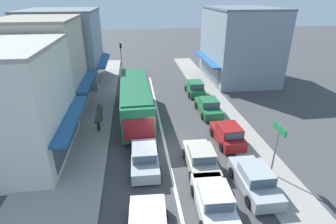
{
  "coord_description": "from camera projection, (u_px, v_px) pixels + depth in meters",
  "views": [
    {
      "loc": [
        -1.97,
        -16.25,
        10.48
      ],
      "look_at": [
        0.66,
        3.87,
        1.2
      ],
      "focal_mm": 28.0,
      "sensor_mm": 36.0,
      "label": 1
    }
  ],
  "objects": [
    {
      "name": "ground_plane",
      "position": [
        166.0,
        149.0,
        19.24
      ],
      "size": [
        140.0,
        140.0,
        0.0
      ],
      "primitive_type": "plane",
      "color": "#3F3F42"
    },
    {
      "name": "lane_centre_line",
      "position": [
        160.0,
        124.0,
        22.85
      ],
      "size": [
        0.2,
        28.0,
        0.01
      ],
      "primitive_type": "cube",
      "color": "silver",
      "rests_on": "ground"
    },
    {
      "name": "sidewalk_left",
      "position": [
        84.0,
        118.0,
        23.82
      ],
      "size": [
        5.2,
        44.0,
        0.14
      ],
      "primitive_type": "cube",
      "color": "gray",
      "rests_on": "ground"
    },
    {
      "name": "kerb_right",
      "position": [
        222.0,
        111.0,
        25.36
      ],
      "size": [
        2.8,
        44.0,
        0.12
      ],
      "primitive_type": "cube",
      "color": "gray",
      "rests_on": "ground"
    },
    {
      "name": "shopfront_corner_near",
      "position": [
        9.0,
        105.0,
        16.93
      ],
      "size": [
        7.65,
        8.36,
        7.73
      ],
      "color": "silver",
      "rests_on": "ground"
    },
    {
      "name": "shopfront_mid_block",
      "position": [
        45.0,
        66.0,
        24.18
      ],
      "size": [
        7.32,
        7.58,
        8.52
      ],
      "color": "beige",
      "rests_on": "ground"
    },
    {
      "name": "shopfront_far_end",
      "position": [
        66.0,
        48.0,
        31.85
      ],
      "size": [
        9.0,
        8.98,
        8.73
      ],
      "color": "#84939E",
      "rests_on": "ground"
    },
    {
      "name": "building_right_far",
      "position": [
        240.0,
        45.0,
        33.36
      ],
      "size": [
        8.68,
        10.33,
        8.88
      ],
      "color": "#84939E",
      "rests_on": "ground"
    },
    {
      "name": "city_bus",
      "position": [
        135.0,
        98.0,
        23.41
      ],
      "size": [
        2.94,
        10.92,
        3.23
      ],
      "color": "#237A4C",
      "rests_on": "ground"
    },
    {
      "name": "sedan_queue_gap_filler",
      "position": [
        201.0,
        159.0,
        16.93
      ],
      "size": [
        1.98,
        4.24,
        1.47
      ],
      "color": "#B7B29E",
      "rests_on": "ground"
    },
    {
      "name": "sedan_queue_far_back",
      "position": [
        145.0,
        158.0,
        17.05
      ],
      "size": [
        1.95,
        4.22,
        1.47
      ],
      "color": "#9EA3A8",
      "rests_on": "ground"
    },
    {
      "name": "sedan_adjacent_lane_trail",
      "position": [
        214.0,
        201.0,
        13.51
      ],
      "size": [
        2.02,
        4.26,
        1.47
      ],
      "color": "silver",
      "rests_on": "ground"
    },
    {
      "name": "parked_sedan_kerb_front",
      "position": [
        255.0,
        180.0,
        15.07
      ],
      "size": [
        1.91,
        4.21,
        1.47
      ],
      "color": "#9EA3A8",
      "rests_on": "ground"
    },
    {
      "name": "parked_hatchback_kerb_second",
      "position": [
        228.0,
        134.0,
        19.78
      ],
      "size": [
        1.91,
        3.75,
        1.54
      ],
      "color": "maroon",
      "rests_on": "ground"
    },
    {
      "name": "parked_sedan_kerb_third",
      "position": [
        208.0,
        107.0,
        24.68
      ],
      "size": [
        1.91,
        4.21,
        1.47
      ],
      "color": "#1E6638",
      "rests_on": "ground"
    },
    {
      "name": "parked_hatchback_kerb_rear",
      "position": [
        195.0,
        88.0,
        29.32
      ],
      "size": [
        1.88,
        3.73,
        1.54
      ],
      "color": "#1E6638",
      "rests_on": "ground"
    },
    {
      "name": "traffic_light_downstreet",
      "position": [
        121.0,
        53.0,
        36.1
      ],
      "size": [
        0.33,
        0.24,
        4.2
      ],
      "color": "gray",
      "rests_on": "ground"
    },
    {
      "name": "directional_road_sign",
      "position": [
        278.0,
        138.0,
        15.38
      ],
      "size": [
        0.1,
        1.4,
        3.6
      ],
      "color": "gray",
      "rests_on": "ground"
    },
    {
      "name": "pedestrian_with_handbag_near",
      "position": [
        98.0,
        121.0,
        21.09
      ],
      "size": [
        0.42,
        0.65,
        1.63
      ],
      "color": "#232838",
      "rests_on": "sidewalk_left"
    },
    {
      "name": "pedestrian_browsing_midblock",
      "position": [
        100.0,
        111.0,
        22.77
      ],
      "size": [
        0.54,
        0.33,
        1.63
      ],
      "color": "#4C4742",
      "rests_on": "sidewalk_left"
    }
  ]
}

